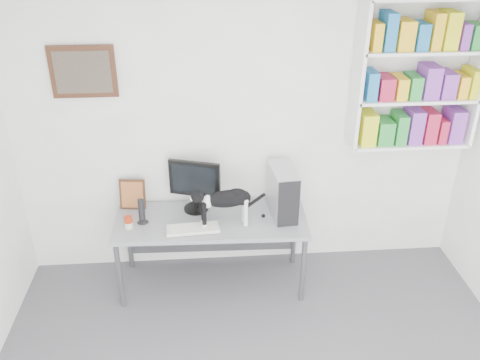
# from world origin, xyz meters

# --- Properties ---
(room) EXTENTS (4.01, 4.01, 2.70)m
(room) POSITION_xyz_m (0.00, 0.00, 1.35)
(room) COLOR #4F4F53
(room) RESTS_ON ground
(bookshelf) EXTENTS (1.03, 0.28, 1.24)m
(bookshelf) POSITION_xyz_m (1.40, 1.85, 1.85)
(bookshelf) COLOR white
(bookshelf) RESTS_ON room
(wall_art) EXTENTS (0.52, 0.04, 0.42)m
(wall_art) POSITION_xyz_m (-1.30, 1.97, 1.90)
(wall_art) COLOR #472817
(wall_art) RESTS_ON room
(desk) EXTENTS (1.66, 0.69, 0.69)m
(desk) POSITION_xyz_m (-0.33, 1.63, 0.34)
(desk) COLOR gray
(desk) RESTS_ON room
(monitor) EXTENTS (0.50, 0.34, 0.48)m
(monitor) POSITION_xyz_m (-0.45, 1.80, 0.93)
(monitor) COLOR black
(monitor) RESTS_ON desk
(keyboard) EXTENTS (0.45, 0.20, 0.03)m
(keyboard) POSITION_xyz_m (-0.48, 1.47, 0.70)
(keyboard) COLOR silver
(keyboard) RESTS_ON desk
(pc_tower) EXTENTS (0.23, 0.45, 0.43)m
(pc_tower) POSITION_xyz_m (0.30, 1.68, 0.90)
(pc_tower) COLOR #ACACB0
(pc_tower) RESTS_ON desk
(speaker) EXTENTS (0.10, 0.10, 0.23)m
(speaker) POSITION_xyz_m (-0.91, 1.62, 0.80)
(speaker) COLOR black
(speaker) RESTS_ON desk
(leaning_print) EXTENTS (0.23, 0.11, 0.28)m
(leaning_print) POSITION_xyz_m (-1.01, 1.88, 0.83)
(leaning_print) COLOR #472817
(leaning_print) RESTS_ON desk
(soup_can) EXTENTS (0.08, 0.08, 0.10)m
(soup_can) POSITION_xyz_m (-1.01, 1.55, 0.74)
(soup_can) COLOR #A5290E
(soup_can) RESTS_ON desk
(cat) EXTENTS (0.58, 0.21, 0.35)m
(cat) POSITION_xyz_m (-0.20, 1.52, 0.86)
(cat) COLOR black
(cat) RESTS_ON desk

